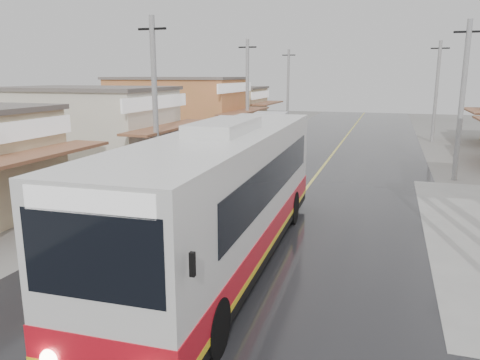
{
  "coord_description": "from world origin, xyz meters",
  "views": [
    {
      "loc": [
        3.63,
        -11.01,
        5.34
      ],
      "look_at": [
        -1.4,
        4.68,
        1.64
      ],
      "focal_mm": 35.0,
      "sensor_mm": 36.0,
      "label": 1
    }
  ],
  "objects_px": {
    "cyclist": "(190,188)",
    "tricycle_far": "(170,150)",
    "tricycle_near": "(163,162)",
    "tyre_stack": "(114,211)",
    "coach_bus": "(226,196)",
    "second_bus": "(264,136)"
  },
  "relations": [
    {
      "from": "second_bus",
      "to": "tricycle_far",
      "type": "height_order",
      "value": "second_bus"
    },
    {
      "from": "second_bus",
      "to": "tyre_stack",
      "type": "xyz_separation_m",
      "value": [
        -2.26,
        -14.03,
        -1.27
      ]
    },
    {
      "from": "second_bus",
      "to": "tricycle_far",
      "type": "bearing_deg",
      "value": -142.99
    },
    {
      "from": "coach_bus",
      "to": "tricycle_near",
      "type": "bearing_deg",
      "value": 124.11
    },
    {
      "from": "coach_bus",
      "to": "cyclist",
      "type": "relative_size",
      "value": 7.0
    },
    {
      "from": "coach_bus",
      "to": "second_bus",
      "type": "relative_size",
      "value": 1.55
    },
    {
      "from": "tricycle_far",
      "to": "tyre_stack",
      "type": "bearing_deg",
      "value": -65.3
    },
    {
      "from": "coach_bus",
      "to": "tricycle_far",
      "type": "relative_size",
      "value": 5.1
    },
    {
      "from": "coach_bus",
      "to": "tricycle_near",
      "type": "relative_size",
      "value": 6.53
    },
    {
      "from": "cyclist",
      "to": "tricycle_far",
      "type": "distance_m",
      "value": 8.1
    },
    {
      "from": "tricycle_near",
      "to": "tyre_stack",
      "type": "distance_m",
      "value": 6.89
    },
    {
      "from": "tricycle_far",
      "to": "tyre_stack",
      "type": "height_order",
      "value": "tricycle_far"
    },
    {
      "from": "coach_bus",
      "to": "tyre_stack",
      "type": "bearing_deg",
      "value": 151.09
    },
    {
      "from": "tyre_stack",
      "to": "tricycle_near",
      "type": "bearing_deg",
      "value": 101.07
    },
    {
      "from": "tricycle_near",
      "to": "tricycle_far",
      "type": "height_order",
      "value": "tricycle_far"
    },
    {
      "from": "coach_bus",
      "to": "cyclist",
      "type": "height_order",
      "value": "coach_bus"
    },
    {
      "from": "coach_bus",
      "to": "tricycle_near",
      "type": "distance_m",
      "value": 11.91
    },
    {
      "from": "coach_bus",
      "to": "tyre_stack",
      "type": "distance_m",
      "value": 6.55
    },
    {
      "from": "cyclist",
      "to": "tricycle_near",
      "type": "relative_size",
      "value": 0.93
    },
    {
      "from": "tricycle_near",
      "to": "tyre_stack",
      "type": "xyz_separation_m",
      "value": [
        1.32,
        -6.73,
        -0.66
      ]
    },
    {
      "from": "second_bus",
      "to": "tricycle_far",
      "type": "xyz_separation_m",
      "value": [
        -4.59,
        -4.38,
        -0.46
      ]
    },
    {
      "from": "second_bus",
      "to": "cyclist",
      "type": "height_order",
      "value": "second_bus"
    }
  ]
}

